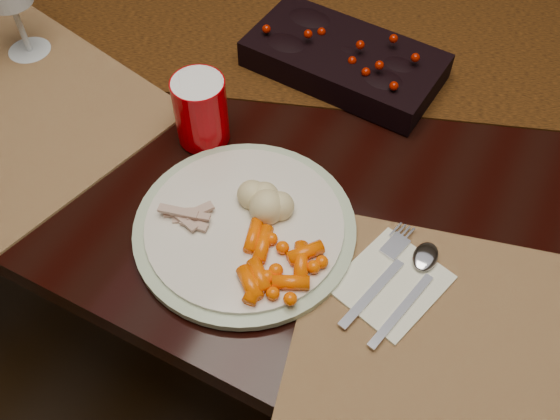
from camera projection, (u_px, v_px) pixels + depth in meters
The scene contains 15 objects.
floor at pixel (332, 319), 1.59m from camera, with size 5.00×5.00×0.00m, color black.
dining_table at pixel (344, 235), 1.29m from camera, with size 1.80×1.00×0.75m, color black.
table_runner at pixel (431, 46), 1.07m from camera, with size 1.73×0.36×0.00m, color #5A3715.
centerpiece at pixel (344, 56), 1.00m from camera, with size 0.31×0.16×0.06m, color black, non-canonical shape.
placemat_main at pixel (492, 361), 0.72m from camera, with size 0.47×0.34×0.00m, color brown.
placemat_second at pixel (0, 100), 0.99m from camera, with size 0.50×0.36×0.00m, color brown.
dinner_plate at pixel (245, 227), 0.83m from camera, with size 0.30×0.30×0.02m, color silver.
baby_carrots at pixel (259, 260), 0.78m from camera, with size 0.12×0.10×0.02m, color #FF5900, non-canonical shape.
mashed_potatoes at pixel (267, 195), 0.82m from camera, with size 0.08×0.07×0.05m, color tan, non-canonical shape.
turkey_shreds at pixel (188, 215), 0.82m from camera, with size 0.07×0.06×0.02m, color tan, non-canonical shape.
napkin at pixel (391, 283), 0.78m from camera, with size 0.11×0.13×0.00m, color white.
fork at pixel (378, 281), 0.78m from camera, with size 0.02×0.16×0.00m, color #AEB1C9, non-canonical shape.
spoon at pixel (409, 293), 0.77m from camera, with size 0.03×0.16×0.00m, color white, non-canonical shape.
red_cup at pixel (201, 111), 0.90m from camera, with size 0.08×0.08×0.11m, color #AB0006.
wine_glass at pixel (10, 0), 0.98m from camera, with size 0.07×0.07×0.20m, color silver, non-canonical shape.
Camera 1 is at (0.22, -0.71, 1.44)m, focal length 40.00 mm.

